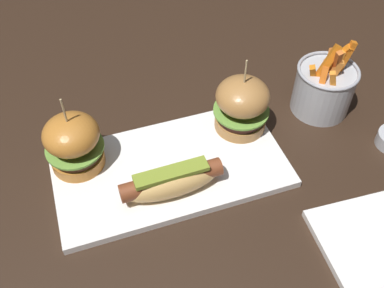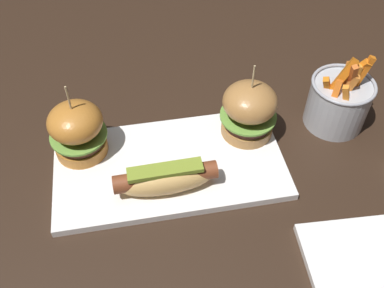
{
  "view_description": "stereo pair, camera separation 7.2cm",
  "coord_description": "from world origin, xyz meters",
  "px_view_note": "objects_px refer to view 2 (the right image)",
  "views": [
    {
      "loc": [
        -0.12,
        -0.46,
        0.58
      ],
      "look_at": [
        0.04,
        0.0,
        0.05
      ],
      "focal_mm": 40.86,
      "sensor_mm": 36.0,
      "label": 1
    },
    {
      "loc": [
        -0.05,
        -0.47,
        0.58
      ],
      "look_at": [
        0.04,
        0.0,
        0.05
      ],
      "focal_mm": 40.86,
      "sensor_mm": 36.0,
      "label": 2
    }
  ],
  "objects_px": {
    "hot_dog": "(166,178)",
    "slider_left": "(77,130)",
    "slider_right": "(249,110)",
    "side_plate": "(375,275)",
    "platter_main": "(170,165)",
    "fries_bucket": "(339,101)"
  },
  "relations": [
    {
      "from": "hot_dog",
      "to": "slider_left",
      "type": "distance_m",
      "value": 0.17
    },
    {
      "from": "slider_left",
      "to": "slider_right",
      "type": "distance_m",
      "value": 0.29
    },
    {
      "from": "slider_right",
      "to": "side_plate",
      "type": "height_order",
      "value": "slider_right"
    },
    {
      "from": "platter_main",
      "to": "slider_right",
      "type": "xyz_separation_m",
      "value": [
        0.15,
        0.05,
        0.06
      ]
    },
    {
      "from": "hot_dog",
      "to": "slider_right",
      "type": "bearing_deg",
      "value": 32.47
    },
    {
      "from": "platter_main",
      "to": "hot_dog",
      "type": "xyz_separation_m",
      "value": [
        -0.01,
        -0.05,
        0.03
      ]
    },
    {
      "from": "hot_dog",
      "to": "fries_bucket",
      "type": "distance_m",
      "value": 0.35
    },
    {
      "from": "fries_bucket",
      "to": "side_plate",
      "type": "relative_size",
      "value": 0.8
    },
    {
      "from": "platter_main",
      "to": "fries_bucket",
      "type": "bearing_deg",
      "value": 10.34
    },
    {
      "from": "platter_main",
      "to": "slider_left",
      "type": "xyz_separation_m",
      "value": [
        -0.14,
        0.06,
        0.06
      ]
    },
    {
      "from": "platter_main",
      "to": "side_plate",
      "type": "relative_size",
      "value": 2.12
    },
    {
      "from": "slider_right",
      "to": "side_plate",
      "type": "xyz_separation_m",
      "value": [
        0.11,
        -0.3,
        -0.06
      ]
    },
    {
      "from": "fries_bucket",
      "to": "side_plate",
      "type": "xyz_separation_m",
      "value": [
        -0.06,
        -0.31,
        -0.04
      ]
    },
    {
      "from": "side_plate",
      "to": "hot_dog",
      "type": "bearing_deg",
      "value": 143.79
    },
    {
      "from": "slider_left",
      "to": "side_plate",
      "type": "height_order",
      "value": "slider_left"
    },
    {
      "from": "slider_left",
      "to": "side_plate",
      "type": "relative_size",
      "value": 0.79
    },
    {
      "from": "slider_right",
      "to": "slider_left",
      "type": "bearing_deg",
      "value": 178.83
    },
    {
      "from": "platter_main",
      "to": "slider_right",
      "type": "relative_size",
      "value": 2.64
    },
    {
      "from": "platter_main",
      "to": "slider_right",
      "type": "height_order",
      "value": "slider_right"
    },
    {
      "from": "platter_main",
      "to": "slider_right",
      "type": "bearing_deg",
      "value": 18.59
    },
    {
      "from": "platter_main",
      "to": "side_plate",
      "type": "xyz_separation_m",
      "value": [
        0.26,
        -0.25,
        -0.0
      ]
    },
    {
      "from": "slider_right",
      "to": "hot_dog",
      "type": "bearing_deg",
      "value": -147.53
    }
  ]
}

